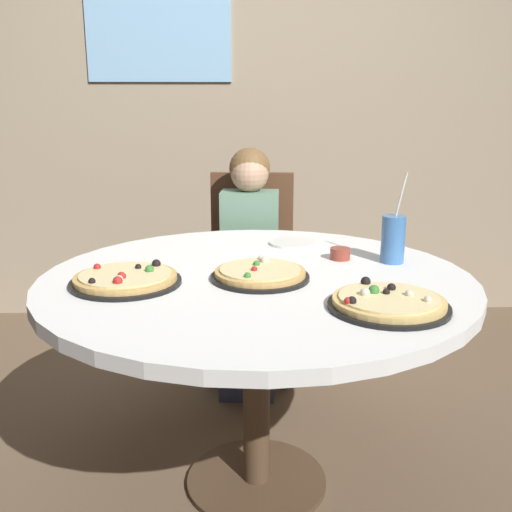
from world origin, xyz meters
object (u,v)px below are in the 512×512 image
Objects in this scene: pizza_veggie at (260,274)px; soda_cup at (393,239)px; sauce_bowl at (340,254)px; pizza_pepperoni at (126,279)px; dining_table at (257,301)px; pizza_cheese at (388,303)px; chair_wooden at (251,262)px; diner_child at (249,282)px; plate_small at (293,243)px.

pizza_veggie is 0.49m from soda_cup.
soda_cup is 0.19m from sauce_bowl.
pizza_veggie and pizza_pepperoni have the same top height.
pizza_veggie is 0.41m from pizza_pepperoni.
pizza_cheese is at bearing -43.42° from dining_table.
chair_wooden is 0.88× the size of diner_child.
chair_wooden is 0.61m from plate_small.
dining_table is 0.51m from soda_cup.
diner_child is 0.87m from soda_cup.
dining_table is 4.21× the size of pizza_cheese.
soda_cup reaches higher than chair_wooden.
chair_wooden is at bearing 85.49° from diner_child.
soda_cup is (0.46, 0.18, 0.06)m from pizza_veggie.
diner_child is 3.25× the size of pizza_pepperoni.
plate_small is at bearing -75.20° from chair_wooden.
diner_child is at bearing -94.51° from chair_wooden.
chair_wooden reaches higher than plate_small.
pizza_cheese reaches higher than dining_table.
pizza_veggie is at bearing -88.88° from diner_child.
sauce_bowl is at bearing 94.50° from pizza_cheese.
sauce_bowl is at bearing -57.62° from plate_small.
chair_wooden is 1.14m from pizza_pepperoni.
diner_child is at bearing 126.46° from soda_cup.
chair_wooden is at bearing 68.91° from pizza_pepperoni.
dining_table is at bearing -163.16° from soda_cup.
soda_cup is 0.42m from plate_small.
pizza_cheese is at bearing -75.62° from chair_wooden.
plate_small is (-0.31, 0.27, -0.08)m from soda_cup.
diner_child is 0.87m from pizza_veggie.
sauce_bowl is (-0.04, 0.50, 0.00)m from pizza_cheese.
dining_table is at bearing 136.58° from pizza_cheese.
pizza_veggie is at bearing -76.12° from dining_table.
sauce_bowl is (-0.17, 0.04, -0.06)m from soda_cup.
dining_table is 7.55× the size of plate_small.
chair_wooden is 0.19m from diner_child.
pizza_cheese is (0.33, -1.28, 0.24)m from chair_wooden.
diner_child is (-0.01, 0.78, -0.18)m from dining_table.
pizza_pepperoni reaches higher than plate_small.
pizza_pepperoni is (-0.40, -1.04, 0.24)m from chair_wooden.
sauce_bowl is (0.30, -0.59, 0.29)m from diner_child.
sauce_bowl is at bearing 32.05° from dining_table.
plate_small is at bearing 104.05° from pizza_cheese.
chair_wooden reaches higher than pizza_cheese.
chair_wooden is (0.01, 0.96, -0.14)m from dining_table.
diner_child is 3.53× the size of soda_cup.
pizza_pepperoni is (-0.73, 0.24, -0.00)m from pizza_cheese.
sauce_bowl is 0.39× the size of plate_small.
pizza_pepperoni is 0.73m from plate_small.
dining_table is at bearing 11.38° from pizza_pepperoni.
dining_table is 1.43× the size of chair_wooden.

